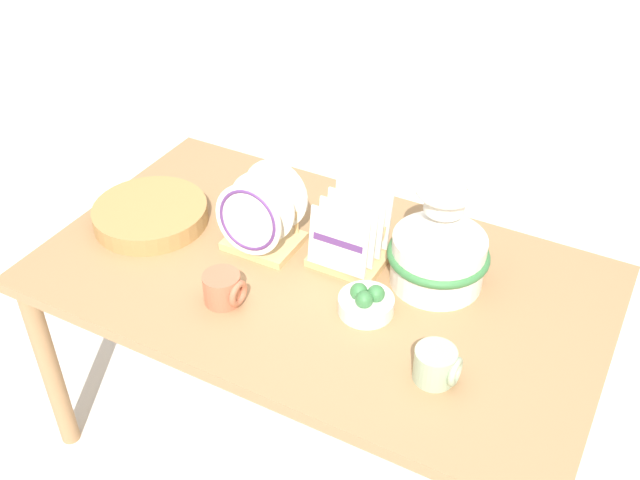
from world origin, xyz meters
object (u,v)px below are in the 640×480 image
ceramic_vase (440,244)px  mug_terracotta_glaze (224,289)px  dish_rack_square_plates (350,242)px  wicker_charger_stack (151,214)px  mug_sage_glaze (437,365)px  dish_rack_round_plates (261,222)px  fruit_bowl (366,302)px

ceramic_vase → mug_terracotta_glaze: (-0.44, -0.32, -0.08)m
dish_rack_square_plates → wicker_charger_stack: bearing=-169.1°
ceramic_vase → wicker_charger_stack: ceramic_vase is taller
mug_sage_glaze → dish_rack_round_plates: bearing=159.0°
wicker_charger_stack → mug_terracotta_glaze: bearing=-26.0°
dish_rack_round_plates → mug_sage_glaze: 0.64m
mug_sage_glaze → fruit_bowl: mug_sage_glaze is taller
mug_terracotta_glaze → fruit_bowl: size_ratio=0.75×
dish_rack_square_plates → mug_sage_glaze: bearing=-38.9°
dish_rack_square_plates → wicker_charger_stack: 0.59m
ceramic_vase → dish_rack_round_plates: bearing=-169.6°
ceramic_vase → mug_sage_glaze: 0.35m
dish_rack_round_plates → fruit_bowl: bearing=-15.8°
dish_rack_square_plates → mug_terracotta_glaze: bearing=-124.6°
dish_rack_square_plates → wicker_charger_stack: dish_rack_square_plates is taller
dish_rack_square_plates → mug_sage_glaze: size_ratio=1.87×
ceramic_vase → fruit_bowl: bearing=-120.0°
mug_terracotta_glaze → fruit_bowl: bearing=22.1°
ceramic_vase → mug_sage_glaze: (0.12, -0.31, -0.08)m
wicker_charger_stack → dish_rack_square_plates: bearing=10.9°
ceramic_vase → dish_rack_round_plates: size_ratio=1.30×
dish_rack_round_plates → dish_rack_square_plates: dish_rack_round_plates is taller
dish_rack_square_plates → mug_terracotta_glaze: dish_rack_square_plates is taller
wicker_charger_stack → mug_terracotta_glaze: 0.42m
dish_rack_round_plates → wicker_charger_stack: 0.35m
dish_rack_round_plates → dish_rack_square_plates: size_ratio=1.16×
wicker_charger_stack → fruit_bowl: fruit_bowl is taller
mug_sage_glaze → fruit_bowl: (-0.23, 0.13, -0.01)m
wicker_charger_stack → mug_sage_glaze: bearing=-10.7°
dish_rack_round_plates → fruit_bowl: (0.36, -0.10, -0.05)m
wicker_charger_stack → dish_rack_round_plates: bearing=8.8°
dish_rack_round_plates → dish_rack_square_plates: (0.24, 0.06, -0.02)m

